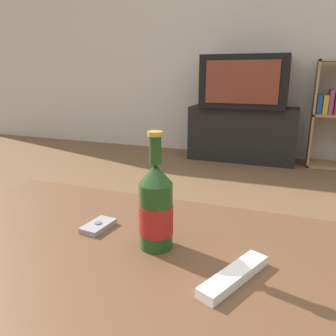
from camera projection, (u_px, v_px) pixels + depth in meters
The scene contains 8 objects.
back_wall at pixel (261, 27), 3.25m from camera, with size 8.00×0.05×2.60m.
coffee_table at pixel (109, 273), 0.78m from camera, with size 1.05×0.67×0.47m.
tv_stand at pixel (242, 134), 3.33m from camera, with size 1.05×0.38×0.54m.
television at pixel (245, 82), 3.18m from camera, with size 0.80×0.51×0.49m.
bookshelf at pixel (336, 111), 3.02m from camera, with size 0.45×0.30×0.98m.
beer_bottle at pixel (156, 208), 0.73m from camera, with size 0.08×0.08×0.27m.
cell_phone at pixel (98, 226), 0.85m from camera, with size 0.06×0.10×0.02m.
remote_control at pixel (234, 276), 0.63m from camera, with size 0.11×0.19×0.02m.
Camera 1 is at (0.38, -0.59, 0.85)m, focal length 35.00 mm.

